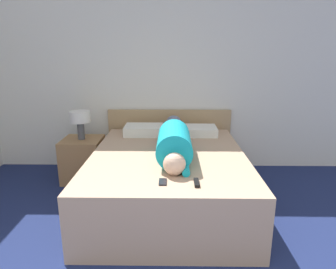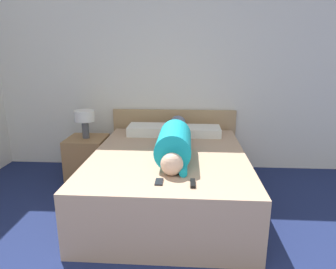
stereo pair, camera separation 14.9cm
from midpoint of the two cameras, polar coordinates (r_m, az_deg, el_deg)
name	(u,v)px [view 1 (the left image)]	position (r m, az deg, el deg)	size (l,w,h in m)	color
wall_back	(161,78)	(4.27, -2.43, 10.78)	(6.00, 0.06, 2.60)	silver
bed	(168,179)	(3.33, -1.26, -8.42)	(1.63, 2.06, 0.59)	tan
headboard	(169,139)	(4.35, -0.73, -0.82)	(1.75, 0.04, 0.85)	tan
nightstand	(83,159)	(4.13, -16.84, -4.58)	(0.50, 0.50, 0.56)	olive
table_lamp	(80,119)	(3.98, -17.44, 2.84)	(0.26, 0.26, 0.36)	#4C4C51
person_lying	(174,140)	(3.18, -0.16, -1.06)	(0.34, 1.66, 0.34)	#DBB293
pillow_near_headboard	(144,130)	(3.96, -5.71, 0.86)	(0.50, 0.37, 0.12)	silver
pillow_second	(198,131)	(3.94, 4.72, 0.74)	(0.47, 0.37, 0.11)	silver
tv_remote	(197,183)	(2.49, 3.74, -9.16)	(0.04, 0.15, 0.02)	black
cell_phone	(163,182)	(2.52, -2.72, -9.02)	(0.06, 0.13, 0.01)	black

